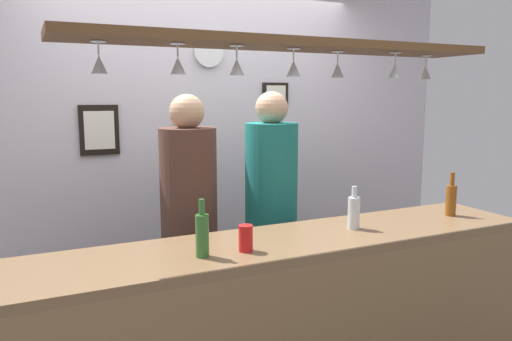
% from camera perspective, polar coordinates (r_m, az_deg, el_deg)
% --- Properties ---
extents(back_wall, '(4.40, 0.06, 2.60)m').
position_cam_1_polar(back_wall, '(3.75, -6.54, 1.70)').
color(back_wall, silver).
rests_on(back_wall, ground_plane).
extents(bar_counter, '(2.70, 0.55, 1.05)m').
position_cam_1_polar(bar_counter, '(2.50, 6.21, -16.27)').
color(bar_counter, brown).
rests_on(bar_counter, ground_plane).
extents(overhead_glass_rack, '(2.20, 0.36, 0.04)m').
position_cam_1_polar(overhead_glass_rack, '(2.45, 4.13, 14.33)').
color(overhead_glass_rack, brown).
extents(hanging_wineglass_far_left, '(0.07, 0.07, 0.13)m').
position_cam_1_polar(hanging_wineglass_far_left, '(2.18, -17.67, 11.70)').
color(hanging_wineglass_far_left, silver).
rests_on(hanging_wineglass_far_left, overhead_glass_rack).
extents(hanging_wineglass_left, '(0.07, 0.07, 0.13)m').
position_cam_1_polar(hanging_wineglass_left, '(2.19, -9.01, 11.98)').
color(hanging_wineglass_left, silver).
rests_on(hanging_wineglass_left, overhead_glass_rack).
extents(hanging_wineglass_center_left, '(0.07, 0.07, 0.13)m').
position_cam_1_polar(hanging_wineglass_center_left, '(2.26, -2.24, 11.98)').
color(hanging_wineglass_center_left, silver).
rests_on(hanging_wineglass_center_left, overhead_glass_rack).
extents(hanging_wineglass_center, '(0.07, 0.07, 0.13)m').
position_cam_1_polar(hanging_wineglass_center, '(2.41, 4.35, 11.77)').
color(hanging_wineglass_center, silver).
rests_on(hanging_wineglass_center, overhead_glass_rack).
extents(hanging_wineglass_center_right, '(0.07, 0.07, 0.13)m').
position_cam_1_polar(hanging_wineglass_center_right, '(2.59, 9.39, 11.46)').
color(hanging_wineglass_center_right, silver).
rests_on(hanging_wineglass_center_right, overhead_glass_rack).
extents(hanging_wineglass_right, '(0.07, 0.07, 0.13)m').
position_cam_1_polar(hanging_wineglass_right, '(2.73, 15.74, 11.11)').
color(hanging_wineglass_right, silver).
rests_on(hanging_wineglass_right, overhead_glass_rack).
extents(hanging_wineglass_far_right, '(0.07, 0.07, 0.13)m').
position_cam_1_polar(hanging_wineglass_far_right, '(2.99, 18.97, 10.74)').
color(hanging_wineglass_far_right, silver).
rests_on(hanging_wineglass_far_right, overhead_glass_rack).
extents(person_middle_brown_shirt, '(0.34, 0.34, 1.76)m').
position_cam_1_polar(person_middle_brown_shirt, '(3.01, -7.74, -4.60)').
color(person_middle_brown_shirt, '#2D334C').
rests_on(person_middle_brown_shirt, ground_plane).
extents(person_right_teal_shirt, '(0.34, 0.34, 1.78)m').
position_cam_1_polar(person_right_teal_shirt, '(3.21, 1.77, -3.47)').
color(person_right_teal_shirt, '#2D334C').
rests_on(person_right_teal_shirt, ground_plane).
extents(bottle_beer_amber_tall, '(0.06, 0.06, 0.26)m').
position_cam_1_polar(bottle_beer_amber_tall, '(3.13, 21.61, -3.07)').
color(bottle_beer_amber_tall, brown).
rests_on(bottle_beer_amber_tall, bar_counter).
extents(bottle_soda_clear, '(0.06, 0.06, 0.23)m').
position_cam_1_polar(bottle_soda_clear, '(2.68, 11.22, -4.70)').
color(bottle_soda_clear, silver).
rests_on(bottle_soda_clear, bar_counter).
extents(bottle_beer_green_import, '(0.06, 0.06, 0.26)m').
position_cam_1_polar(bottle_beer_green_import, '(2.20, -6.24, -7.30)').
color(bottle_beer_green_import, '#336B2D').
rests_on(bottle_beer_green_import, bar_counter).
extents(drink_can, '(0.07, 0.07, 0.12)m').
position_cam_1_polar(drink_can, '(2.27, -1.19, -7.82)').
color(drink_can, red).
rests_on(drink_can, bar_counter).
extents(picture_frame_upper_small, '(0.22, 0.02, 0.18)m').
position_cam_1_polar(picture_frame_upper_small, '(3.93, 2.26, 8.79)').
color(picture_frame_upper_small, black).
rests_on(picture_frame_upper_small, back_wall).
extents(picture_frame_crest, '(0.18, 0.02, 0.26)m').
position_cam_1_polar(picture_frame_crest, '(3.65, -8.02, 5.94)').
color(picture_frame_crest, '#B29338').
rests_on(picture_frame_crest, back_wall).
extents(picture_frame_lower_pair, '(0.30, 0.02, 0.18)m').
position_cam_1_polar(picture_frame_lower_pair, '(3.90, 1.12, 4.40)').
color(picture_frame_lower_pair, brown).
rests_on(picture_frame_lower_pair, back_wall).
extents(picture_frame_caricature, '(0.26, 0.02, 0.34)m').
position_cam_1_polar(picture_frame_caricature, '(3.52, -17.65, 4.47)').
color(picture_frame_caricature, black).
rests_on(picture_frame_caricature, back_wall).
extents(wall_clock, '(0.22, 0.03, 0.22)m').
position_cam_1_polar(wall_clock, '(3.71, -5.50, 13.48)').
color(wall_clock, white).
rests_on(wall_clock, back_wall).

